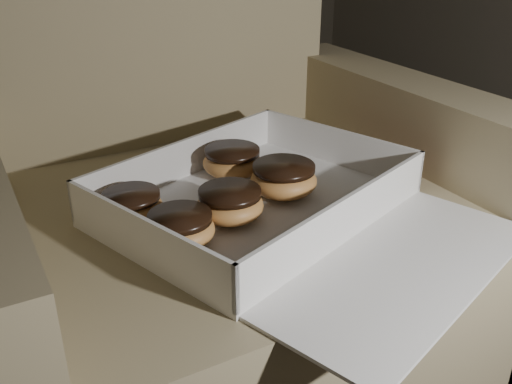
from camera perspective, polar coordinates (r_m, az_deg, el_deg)
name	(u,v)px	position (r m, az deg, el deg)	size (l,w,h in m)	color
armchair	(216,243)	(0.98, -4.02, -5.15)	(0.84, 0.71, 0.88)	#907E5C
bakery_box	(281,209)	(0.81, 2.50, -1.72)	(0.55, 0.60, 0.07)	silver
donut_a	(284,179)	(0.85, 2.78, 1.34)	(0.10, 0.10, 0.05)	#C69045
donut_b	(180,228)	(0.73, -7.57, -3.60)	(0.09, 0.09, 0.04)	#C69045
donut_c	(132,206)	(0.80, -12.31, -1.33)	(0.08, 0.08, 0.04)	#C69045
donut_d	(230,204)	(0.78, -2.62, -1.17)	(0.09, 0.09, 0.05)	#C69045
donut_e	(232,161)	(0.92, -2.38, 3.11)	(0.09, 0.09, 0.05)	#C69045
crumb_a	(368,186)	(0.90, 11.14, 0.56)	(0.01, 0.01, 0.00)	black
crumb_b	(354,218)	(0.80, 9.79, -2.59)	(0.01, 0.01, 0.00)	black
crumb_c	(346,219)	(0.80, 8.94, -2.70)	(0.01, 0.01, 0.00)	black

